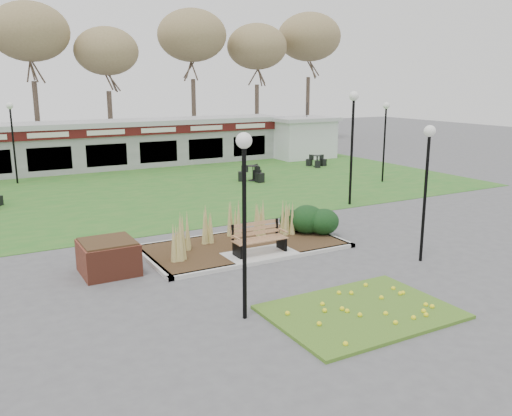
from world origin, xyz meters
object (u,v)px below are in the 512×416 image
lamp_post_near_right (427,163)px  lamp_post_far_left (12,125)px  bistro_set_c (253,176)px  lamp_post_near_left (244,186)px  park_bench (258,238)px  patio_umbrella (307,133)px  brick_planter (108,257)px  bistro_set_d (317,163)px  service_hut (302,137)px  lamp_post_far_right (385,124)px  food_pavilion (100,145)px  lamp_post_mid_right (353,123)px

lamp_post_near_right → lamp_post_far_left: size_ratio=0.96×
bistro_set_c → lamp_post_near_left: bearing=-119.5°
park_bench → lamp_post_far_left: (-5.13, 16.75, 2.48)m
lamp_post_near_left → bistro_set_c: 17.56m
park_bench → lamp_post_near_right: lamp_post_near_right is taller
bistro_set_c → patio_umbrella: (7.83, 6.40, 1.43)m
brick_planter → bistro_set_d: bearing=38.5°
service_hut → lamp_post_near_right: 22.64m
lamp_post_far_right → food_pavilion: bearing=135.1°
food_pavilion → lamp_post_mid_right: lamp_post_mid_right is taller
lamp_post_near_left → patio_umbrella: lamp_post_near_left is taller
lamp_post_far_right → service_hut: bearing=81.5°
service_hut → bistro_set_d: size_ratio=3.32×
brick_planter → lamp_post_far_right: 18.02m
park_bench → bistro_set_d: (12.00, 13.80, -0.33)m
brick_planter → bistro_set_d: (16.40, 13.05, -0.22)m
lamp_post_near_right → lamp_post_far_right: size_ratio=0.96×
lamp_post_mid_right → lamp_post_far_right: (5.00, 3.47, -0.48)m
bistro_set_c → service_hut: bearing=40.7°
brick_planter → lamp_post_mid_right: (11.40, 3.54, 3.07)m
lamp_post_far_left → patio_umbrella: bearing=3.0°
brick_planter → bistro_set_c: size_ratio=0.97×
lamp_post_near_left → lamp_post_mid_right: 12.43m
lamp_post_near_right → lamp_post_far_left: (-9.17, 19.51, 0.12)m
lamp_post_near_right → lamp_post_far_left: 21.56m
park_bench → lamp_post_far_right: 14.50m
park_bench → bistro_set_c: (6.06, 11.35, -0.29)m
lamp_post_near_right → food_pavilion: bearing=100.2°
lamp_post_far_right → bistro_set_c: bearing=148.8°
lamp_post_mid_right → bistro_set_c: (-0.94, 7.06, -3.25)m
food_pavilion → bistro_set_c: food_pavilion is taller
food_pavilion → lamp_post_mid_right: 17.06m
lamp_post_near_right → patio_umbrella: size_ratio=1.41×
lamp_post_far_right → bistro_set_c: size_ratio=2.73×
park_bench → brick_planter: 4.47m
food_pavilion → patio_umbrella: 14.03m
lamp_post_near_left → bistro_set_c: lamp_post_near_left is taller
park_bench → bistro_set_d: size_ratio=1.28×
service_hut → bistro_set_c: size_ratio=2.86×
lamp_post_far_right → lamp_post_far_left: size_ratio=1.00×
food_pavilion → lamp_post_far_left: (-5.13, -2.96, 1.60)m
lamp_post_mid_right → patio_umbrella: (6.89, 13.46, -1.82)m
lamp_post_near_left → lamp_post_far_left: bearing=97.4°
service_hut → lamp_post_near_right: lamp_post_near_right is taller
bistro_set_d → brick_planter: bearing=-141.5°
park_bench → service_hut: size_ratio=0.39×
lamp_post_near_right → lamp_post_mid_right: (2.97, 7.05, 0.59)m
lamp_post_mid_right → patio_umbrella: bearing=62.9°
patio_umbrella → brick_planter: bearing=-137.1°
patio_umbrella → lamp_post_near_right: bearing=-115.7°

